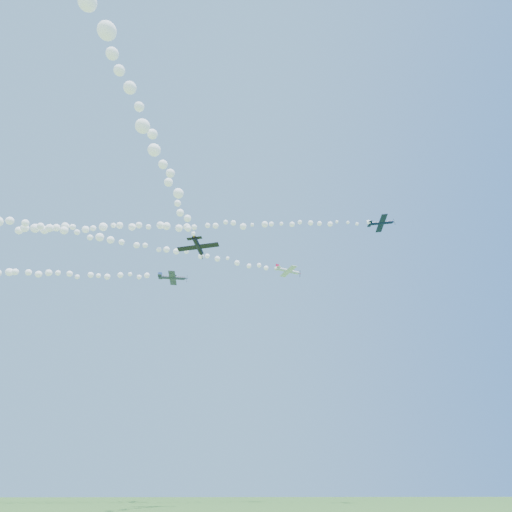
{
  "coord_description": "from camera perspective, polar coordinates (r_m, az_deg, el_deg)",
  "views": [
    {
      "loc": [
        -6.41,
        -84.32,
        2.0
      ],
      "look_at": [
        1.1,
        -5.05,
        46.0
      ],
      "focal_mm": 30.0,
      "sensor_mm": 36.0,
      "label": 1
    }
  ],
  "objects": [
    {
      "name": "smoke_trail_black",
      "position": [
        44.88,
        -17.97,
        23.71
      ],
      "size": [
        14.2,
        64.34,
        2.69
      ],
      "primitive_type": null,
      "color": "white"
    },
    {
      "name": "smoke_trail_navy",
      "position": [
        95.54,
        -8.57,
        4.06
      ],
      "size": [
        79.3,
        10.79,
        2.48
      ],
      "primitive_type": null,
      "color": "white"
    },
    {
      "name": "plane_black",
      "position": [
        70.07,
        -7.72,
        1.3
      ],
      "size": [
        6.86,
        6.49,
        1.74
      ],
      "rotation": [
        -0.09,
        -0.05,
        1.38
      ],
      "color": "black"
    },
    {
      "name": "ground",
      "position": [
        84.58,
        -1.23,
        -30.28
      ],
      "size": [
        260.0,
        260.0,
        0.0
      ],
      "primitive_type": "plane",
      "color": "#2E5720",
      "rests_on": "ground"
    },
    {
      "name": "plane_navy",
      "position": [
        97.99,
        16.36,
        4.26
      ],
      "size": [
        6.21,
        6.51,
        1.72
      ],
      "rotation": [
        -0.08,
        -0.09,
        -0.11
      ],
      "color": "#0B1633"
    },
    {
      "name": "smoke_trail_white",
      "position": [
        96.53,
        -20.09,
        2.29
      ],
      "size": [
        80.86,
        24.86,
        2.91
      ],
      "primitive_type": null,
      "color": "white"
    },
    {
      "name": "plane_grey",
      "position": [
        105.49,
        -11.07,
        -2.85
      ],
      "size": [
        7.31,
        7.62,
        2.33
      ],
      "rotation": [
        -0.01,
        0.02,
        0.0
      ],
      "color": "#313848"
    },
    {
      "name": "plane_white",
      "position": [
        105.1,
        4.31,
        -1.99
      ],
      "size": [
        6.83,
        7.25,
        2.39
      ],
      "rotation": [
        0.05,
        0.05,
        0.28
      ],
      "color": "silver"
    },
    {
      "name": "smoke_trail_grey",
      "position": [
        114.34,
        -28.71,
        -1.97
      ],
      "size": [
        65.29,
        2.9,
        3.27
      ],
      "primitive_type": null,
      "color": "white"
    }
  ]
}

